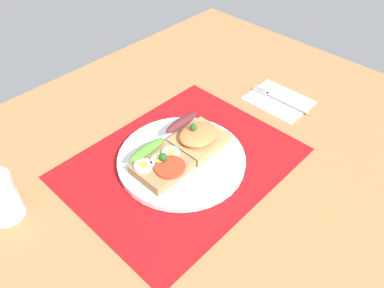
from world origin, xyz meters
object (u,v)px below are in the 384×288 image
(plate, at_px, (182,159))
(fork, at_px, (278,99))
(napkin, at_px, (279,100))
(drinking_glass, at_px, (0,198))
(sandwich_salmon, at_px, (196,136))
(sandwich_egg_tomato, at_px, (161,165))

(plate, xyz_separation_m, fork, (0.31, -0.02, -0.00))
(plate, bearing_deg, napkin, -3.93)
(drinking_glass, bearing_deg, fork, -14.10)
(plate, xyz_separation_m, drinking_glass, (-0.30, 0.13, 0.03))
(fork, bearing_deg, sandwich_salmon, 173.61)
(napkin, height_order, drinking_glass, drinking_glass)
(sandwich_egg_tomato, xyz_separation_m, fork, (0.36, -0.02, -0.02))
(plate, relative_size, napkin, 1.78)
(plate, relative_size, sandwich_salmon, 2.48)
(napkin, xyz_separation_m, fork, (-0.00, 0.00, 0.00))
(plate, distance_m, fork, 0.31)
(sandwich_egg_tomato, xyz_separation_m, sandwich_salmon, (0.10, 0.01, 0.00))
(plate, height_order, sandwich_salmon, sandwich_salmon)
(napkin, bearing_deg, sandwich_salmon, 173.57)
(napkin, distance_m, fork, 0.00)
(sandwich_egg_tomato, bearing_deg, sandwich_salmon, 3.54)
(sandwich_egg_tomato, xyz_separation_m, drinking_glass, (-0.25, 0.13, 0.01))
(plate, distance_m, sandwich_salmon, 0.06)
(sandwich_salmon, bearing_deg, napkin, -6.43)
(sandwich_salmon, height_order, fork, sandwich_salmon)
(sandwich_egg_tomato, distance_m, drinking_glass, 0.28)
(plate, bearing_deg, sandwich_salmon, 8.93)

